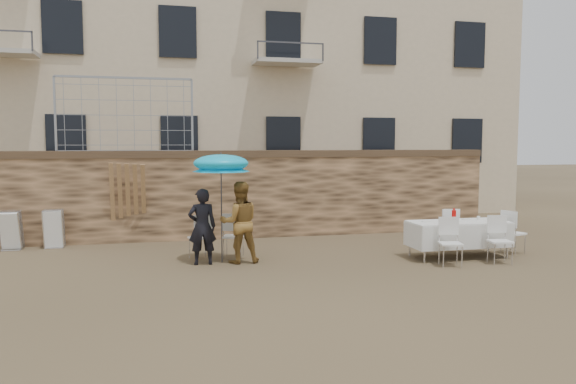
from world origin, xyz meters
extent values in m
plane|color=brown|center=(0.00, 0.00, 0.00)|extent=(80.00, 80.00, 0.00)
cube|color=brown|center=(0.00, 5.00, 1.10)|extent=(13.00, 0.50, 2.20)
cube|color=#C3AF8D|center=(0.00, 12.00, 7.50)|extent=(20.00, 8.00, 15.00)
imported|color=black|center=(-1.43, 1.92, 0.77)|extent=(0.56, 0.37, 1.53)
imported|color=#B78138|center=(-0.68, 1.92, 0.83)|extent=(0.83, 0.65, 1.66)
cylinder|color=#3F3F44|center=(-1.03, 2.02, 0.93)|extent=(0.03, 0.03, 1.86)
cone|color=#09B3E5|center=(-1.03, 2.02, 1.97)|extent=(1.16, 1.16, 0.22)
cube|color=silver|center=(3.93, 1.39, 0.75)|extent=(2.10, 0.85, 0.05)
cylinder|color=silver|center=(2.98, 1.04, 0.37)|extent=(0.04, 0.04, 0.74)
cylinder|color=silver|center=(4.88, 1.04, 0.37)|extent=(0.04, 0.04, 0.74)
cylinder|color=silver|center=(2.98, 1.73, 0.37)|extent=(0.04, 0.04, 0.74)
cylinder|color=silver|center=(4.88, 1.73, 0.37)|extent=(0.04, 0.04, 0.74)
cylinder|color=red|center=(3.73, 1.24, 0.91)|extent=(0.09, 0.09, 0.26)
camera|label=1|loc=(-2.29, -9.26, 2.44)|focal=35.00mm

